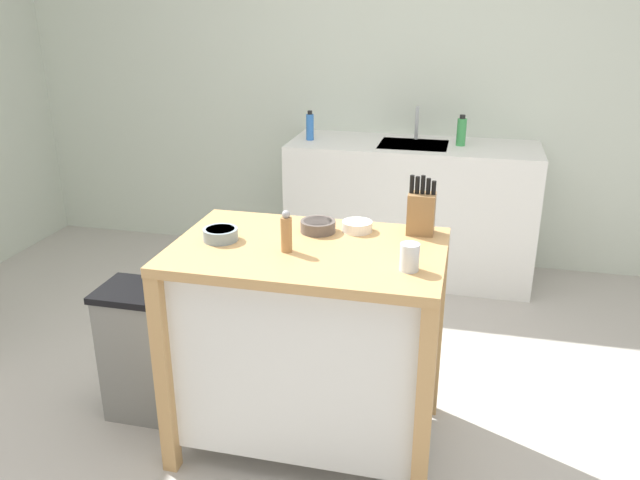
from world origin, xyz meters
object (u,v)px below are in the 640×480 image
at_px(bowl_ceramic_wide, 318,226).
at_px(sink_faucet, 417,123).
at_px(bottle_spray_cleaner, 461,131).
at_px(bottle_hand_soap, 310,126).
at_px(pepper_grinder, 286,232).
at_px(kitchen_island, 309,336).
at_px(knife_block, 421,212).
at_px(trash_bin, 145,351).
at_px(bowl_ceramic_small, 357,226).
at_px(bowl_stoneware_deep, 221,234).
at_px(drinking_cup, 410,257).

distance_m(bowl_ceramic_wide, sink_faucet, 1.89).
bearing_deg(bottle_spray_cleaner, bowl_ceramic_wide, -106.58).
bearing_deg(bowl_ceramic_wide, bottle_hand_soap, 105.39).
bearing_deg(bottle_hand_soap, pepper_grinder, -78.30).
relative_size(kitchen_island, sink_faucet, 4.85).
distance_m(sink_faucet, bottle_spray_cleaner, 0.32).
xyz_separation_m(knife_block, bottle_hand_soap, (-0.88, 1.61, 0.01)).
xyz_separation_m(trash_bin, bottle_spray_cleaner, (1.30, 1.90, 0.69)).
xyz_separation_m(kitchen_island, bottle_hand_soap, (-0.47, 1.86, 0.50)).
xyz_separation_m(bowl_ceramic_wide, bowl_ceramic_small, (0.16, 0.04, -0.00)).
bearing_deg(pepper_grinder, bowl_stoneware_deep, 170.11).
bearing_deg(bottle_spray_cleaner, bowl_stoneware_deep, -114.33).
bearing_deg(kitchen_island, knife_block, 30.84).
height_order(bowl_stoneware_deep, bottle_spray_cleaner, bottle_spray_cleaner).
relative_size(drinking_cup, trash_bin, 0.16).
relative_size(kitchen_island, drinking_cup, 10.58).
bearing_deg(bowl_stoneware_deep, drinking_cup, -9.09).
bearing_deg(kitchen_island, bottle_spray_cleaner, 74.81).
distance_m(bowl_stoneware_deep, bottle_spray_cleaner, 2.13).
height_order(knife_block, drinking_cup, knife_block).
xyz_separation_m(kitchen_island, trash_bin, (-0.77, 0.02, -0.19)).
height_order(pepper_grinder, sink_faucet, sink_faucet).
height_order(pepper_grinder, bottle_hand_soap, bottle_hand_soap).
xyz_separation_m(kitchen_island, sink_faucet, (0.22, 2.04, 0.52)).
distance_m(pepper_grinder, bottle_spray_cleaner, 2.08).
relative_size(kitchen_island, trash_bin, 1.69).
relative_size(bowl_ceramic_small, bottle_hand_soap, 0.64).
height_order(bowl_ceramic_wide, trash_bin, bowl_ceramic_wide).
bearing_deg(bowl_stoneware_deep, kitchen_island, 3.30).
height_order(bowl_ceramic_small, pepper_grinder, pepper_grinder).
bearing_deg(bowl_ceramic_small, bottle_hand_soap, 110.71).
bearing_deg(knife_block, bottle_spray_cleaner, 86.30).
distance_m(pepper_grinder, trash_bin, 0.98).
distance_m(knife_block, bowl_ceramic_wide, 0.43).
relative_size(knife_block, drinking_cup, 2.44).
height_order(drinking_cup, bottle_hand_soap, bottle_hand_soap).
height_order(pepper_grinder, trash_bin, pepper_grinder).
distance_m(knife_block, bowl_ceramic_small, 0.27).
relative_size(kitchen_island, bottle_hand_soap, 5.46).
xyz_separation_m(kitchen_island, bowl_stoneware_deep, (-0.36, -0.02, 0.43)).
bearing_deg(pepper_grinder, drinking_cup, -8.60).
xyz_separation_m(drinking_cup, sink_faucet, (-0.19, 2.19, 0.07)).
height_order(kitchen_island, trash_bin, kitchen_island).
bearing_deg(bowl_stoneware_deep, sink_faucet, 74.31).
xyz_separation_m(knife_block, drinking_cup, (-0.00, -0.39, -0.04)).
bearing_deg(sink_faucet, drinking_cup, -85.15).
xyz_separation_m(drinking_cup, bottle_spray_cleaner, (0.11, 2.06, 0.05)).
relative_size(pepper_grinder, trash_bin, 0.26).
distance_m(bottle_hand_soap, bottle_spray_cleaner, 0.99).
bearing_deg(bowl_stoneware_deep, bottle_hand_soap, 93.35).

